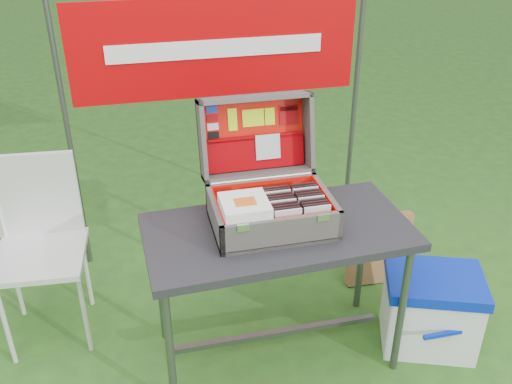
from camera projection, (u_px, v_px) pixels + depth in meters
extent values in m
plane|color=#2B4F1E|center=(263.00, 364.00, 2.84)|extent=(80.00, 80.00, 0.00)
cube|color=black|center=(278.00, 232.00, 2.56)|extent=(1.22, 0.65, 0.04)
cylinder|color=#59595B|center=(170.00, 351.00, 2.43)|extent=(0.04, 0.04, 0.71)
cylinder|color=#59595B|center=(402.00, 312.00, 2.65)|extent=(0.04, 0.04, 0.71)
cylinder|color=#59595B|center=(160.00, 283.00, 2.84)|extent=(0.04, 0.04, 0.71)
cylinder|color=#59595B|center=(362.00, 254.00, 3.06)|extent=(0.04, 0.04, 0.71)
cube|color=#59595B|center=(276.00, 333.00, 2.86)|extent=(1.04, 0.03, 0.03)
cube|color=#5E5954|center=(272.00, 224.00, 2.57)|extent=(0.53, 0.38, 0.02)
cube|color=#5E5954|center=(283.00, 234.00, 2.38)|extent=(0.53, 0.02, 0.14)
cube|color=#5E5954|center=(262.00, 193.00, 2.69)|extent=(0.53, 0.02, 0.14)
cube|color=#5E5954|center=(215.00, 219.00, 2.49)|extent=(0.02, 0.38, 0.14)
cube|color=#5E5954|center=(326.00, 205.00, 2.59)|extent=(0.02, 0.38, 0.14)
cube|color=#E80801|center=(272.00, 221.00, 2.56)|extent=(0.49, 0.34, 0.01)
cube|color=silver|center=(243.00, 228.00, 2.31)|extent=(0.05, 0.01, 0.03)
cube|color=silver|center=(323.00, 217.00, 2.38)|extent=(0.05, 0.01, 0.03)
cylinder|color=silver|center=(262.00, 179.00, 2.66)|extent=(0.48, 0.02, 0.02)
cube|color=#5E5954|center=(253.00, 134.00, 2.73)|extent=(0.53, 0.10, 0.38)
cube|color=#5E5954|center=(254.00, 98.00, 2.63)|extent=(0.53, 0.14, 0.05)
cube|color=#5E5954|center=(258.00, 173.00, 2.73)|extent=(0.53, 0.14, 0.05)
cube|color=#5E5954|center=(202.00, 141.00, 2.63)|extent=(0.02, 0.22, 0.40)
cube|color=#5E5954|center=(308.00, 131.00, 2.73)|extent=(0.02, 0.22, 0.40)
cube|color=#E80801|center=(254.00, 134.00, 2.72)|extent=(0.49, 0.08, 0.33)
cube|color=#E80801|center=(282.00, 230.00, 2.39)|extent=(0.49, 0.01, 0.12)
cube|color=#E80801|center=(263.00, 192.00, 2.67)|extent=(0.49, 0.01, 0.12)
cube|color=#E80801|center=(218.00, 217.00, 2.48)|extent=(0.01, 0.34, 0.12)
cube|color=#E80801|center=(323.00, 204.00, 2.58)|extent=(0.01, 0.34, 0.12)
cube|color=#920005|center=(256.00, 153.00, 2.73)|extent=(0.47, 0.06, 0.16)
cube|color=#920005|center=(255.00, 138.00, 2.70)|extent=(0.46, 0.02, 0.02)
cube|color=silver|center=(268.00, 147.00, 2.72)|extent=(0.12, 0.04, 0.12)
cube|color=#1933B2|center=(212.00, 110.00, 2.64)|extent=(0.05, 0.01, 0.03)
cube|color=#9D070B|center=(212.00, 118.00, 2.65)|extent=(0.05, 0.01, 0.03)
cube|color=white|center=(213.00, 127.00, 2.66)|extent=(0.05, 0.01, 0.03)
cube|color=black|center=(214.00, 135.00, 2.67)|extent=(0.05, 0.01, 0.03)
cube|color=#C9FA12|center=(233.00, 120.00, 2.67)|extent=(0.04, 0.03, 0.10)
cube|color=#C9FA12|center=(253.00, 118.00, 2.69)|extent=(0.10, 0.02, 0.08)
cube|color=#C9FA12|center=(270.00, 116.00, 2.71)|extent=(0.05, 0.02, 0.08)
cube|color=#9D070B|center=(289.00, 115.00, 2.73)|extent=(0.10, 0.02, 0.09)
cube|color=black|center=(289.00, 108.00, 2.72)|extent=(0.09, 0.01, 0.02)
cube|color=silver|center=(288.00, 224.00, 2.41)|extent=(0.12, 0.01, 0.14)
cube|color=black|center=(287.00, 221.00, 2.43)|extent=(0.12, 0.01, 0.14)
cube|color=black|center=(285.00, 219.00, 2.45)|extent=(0.12, 0.01, 0.14)
cube|color=black|center=(284.00, 216.00, 2.46)|extent=(0.12, 0.01, 0.14)
cube|color=silver|center=(283.00, 214.00, 2.48)|extent=(0.12, 0.01, 0.14)
cube|color=black|center=(281.00, 211.00, 2.50)|extent=(0.12, 0.01, 0.14)
cube|color=black|center=(280.00, 209.00, 2.52)|extent=(0.12, 0.01, 0.14)
cube|color=black|center=(279.00, 206.00, 2.53)|extent=(0.12, 0.01, 0.14)
cube|color=silver|center=(278.00, 204.00, 2.55)|extent=(0.12, 0.01, 0.14)
cube|color=black|center=(276.00, 202.00, 2.57)|extent=(0.12, 0.01, 0.14)
cube|color=black|center=(275.00, 200.00, 2.59)|extent=(0.12, 0.01, 0.14)
cube|color=silver|center=(317.00, 220.00, 2.44)|extent=(0.12, 0.01, 0.14)
cube|color=black|center=(315.00, 217.00, 2.45)|extent=(0.12, 0.01, 0.14)
cube|color=black|center=(314.00, 215.00, 2.47)|extent=(0.12, 0.01, 0.14)
cube|color=black|center=(312.00, 213.00, 2.49)|extent=(0.12, 0.01, 0.14)
cube|color=silver|center=(311.00, 210.00, 2.51)|extent=(0.12, 0.01, 0.14)
cube|color=black|center=(309.00, 208.00, 2.52)|extent=(0.12, 0.01, 0.14)
cube|color=black|center=(308.00, 205.00, 2.54)|extent=(0.12, 0.01, 0.14)
cube|color=black|center=(306.00, 203.00, 2.56)|extent=(0.12, 0.01, 0.14)
cube|color=silver|center=(305.00, 201.00, 2.58)|extent=(0.12, 0.01, 0.14)
cube|color=black|center=(304.00, 199.00, 2.60)|extent=(0.12, 0.01, 0.14)
cube|color=black|center=(302.00, 196.00, 2.61)|extent=(0.12, 0.01, 0.14)
cube|color=white|center=(245.00, 209.00, 2.41)|extent=(0.20, 0.20, 0.00)
cube|color=white|center=(245.00, 208.00, 2.41)|extent=(0.20, 0.20, 0.00)
cube|color=white|center=(245.00, 207.00, 2.41)|extent=(0.20, 0.20, 0.00)
cube|color=white|center=(245.00, 206.00, 2.41)|extent=(0.20, 0.20, 0.00)
cube|color=white|center=(245.00, 205.00, 2.40)|extent=(0.20, 0.20, 0.00)
cube|color=white|center=(245.00, 204.00, 2.40)|extent=(0.20, 0.20, 0.00)
cube|color=white|center=(245.00, 203.00, 2.40)|extent=(0.20, 0.20, 0.00)
cube|color=white|center=(245.00, 202.00, 2.40)|extent=(0.20, 0.20, 0.00)
cube|color=white|center=(245.00, 201.00, 2.39)|extent=(0.20, 0.20, 0.00)
cube|color=#D85919|center=(245.00, 202.00, 2.38)|extent=(0.09, 0.07, 0.00)
cube|color=white|center=(429.00, 314.00, 2.90)|extent=(0.54, 0.47, 0.36)
cube|color=#0726BA|center=(436.00, 282.00, 2.79)|extent=(0.56, 0.50, 0.06)
cube|color=#0726BA|center=(450.00, 333.00, 2.71)|extent=(0.28, 0.02, 0.02)
cube|color=silver|center=(40.00, 256.00, 2.81)|extent=(0.46, 0.46, 0.03)
cube|color=silver|center=(35.00, 195.00, 2.87)|extent=(0.43, 0.06, 0.45)
cylinder|color=silver|center=(5.00, 325.00, 2.73)|extent=(0.02, 0.02, 0.49)
cylinder|color=silver|center=(84.00, 313.00, 2.81)|extent=(0.02, 0.02, 0.49)
cylinder|color=silver|center=(15.00, 279.00, 3.05)|extent=(0.02, 0.02, 0.49)
cylinder|color=silver|center=(86.00, 269.00, 3.12)|extent=(0.02, 0.02, 0.49)
cylinder|color=silver|center=(73.00, 193.00, 2.91)|extent=(0.02, 0.02, 0.45)
cube|color=#9F693D|center=(379.00, 249.00, 3.35)|extent=(0.40, 0.15, 0.42)
cylinder|color=#59595B|center=(69.00, 137.00, 3.19)|extent=(0.03, 0.03, 1.70)
cylinder|color=#59595B|center=(354.00, 112.00, 3.53)|extent=(0.03, 0.03, 1.70)
cube|color=#AA0205|center=(216.00, 48.00, 3.13)|extent=(1.60, 0.02, 0.55)
cube|color=white|center=(217.00, 49.00, 3.12)|extent=(1.20, 0.00, 0.10)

